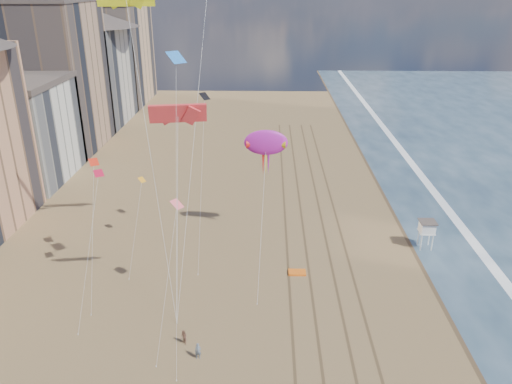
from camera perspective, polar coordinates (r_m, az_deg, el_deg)
wet_sand at (r=76.21m, az=18.70°, el=-2.69°), size 260.00×260.00×0.00m
foam at (r=77.56m, az=21.67°, el=-2.67°), size 260.00×260.00×0.00m
tracks at (r=64.18m, az=6.93°, el=-6.51°), size 7.68×120.00×0.01m
buildings at (r=102.07m, az=-23.30°, el=11.01°), size 34.72×131.35×29.00m
lifeguard_stand at (r=66.35m, az=18.97°, el=-3.85°), size 2.07×2.07×3.73m
grounded_kite at (r=58.99m, az=4.72°, el=-9.14°), size 2.03×1.29×0.23m
show_kite at (r=61.82m, az=1.14°, el=5.63°), size 4.93×8.24×19.46m
kite_flyer_a at (r=47.16m, az=-6.64°, el=-17.61°), size 0.63×0.46×1.59m
kite_flyer_b at (r=48.88m, az=-8.25°, el=-16.10°), size 0.90×0.91×1.48m
parafoils at (r=49.78m, az=-9.20°, el=20.26°), size 14.48×11.36×14.53m
small_kites at (r=51.74m, az=-11.75°, el=6.26°), size 13.17×16.19×17.45m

